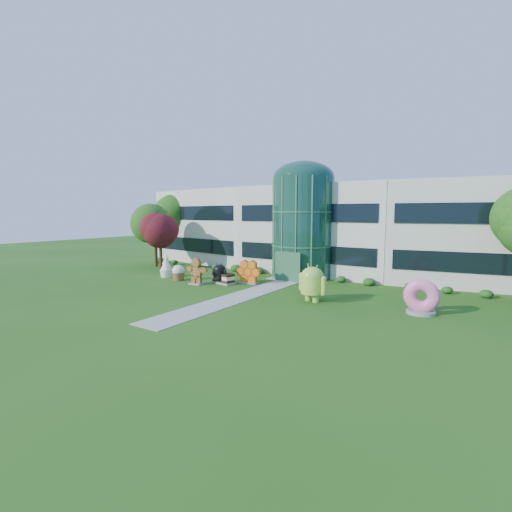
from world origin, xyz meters
The scene contains 14 objects.
ground centered at (0.00, 0.00, 0.00)m, with size 140.00×140.00×0.00m, color #215114.
building centered at (0.00, 18.00, 4.65)m, with size 46.00×15.00×9.30m, color beige, non-canonical shape.
atrium centered at (0.00, 12.00, 4.90)m, with size 6.00×6.00×9.80m, color #194738.
walkway centered at (0.00, 2.00, 0.02)m, with size 2.40×20.00×0.04m, color #9E9E93.
tree_red centered at (-15.50, 7.50, 3.00)m, with size 4.00×4.00×6.00m, color #3F0C14, non-canonical shape.
trees_backdrop centered at (0.00, 13.00, 4.20)m, with size 52.00×8.00×8.40m, color #264E13, non-canonical shape.
android_green centered at (5.24, 2.99, 1.50)m, with size 2.65×1.77×3.00m, color #A0D745, non-canonical shape.
android_black centered at (-4.64, 4.54, 1.06)m, with size 1.86×1.25×2.11m, color black, non-canonical shape.
donut centered at (12.47, 3.78, 1.15)m, with size 2.20×1.06×2.29m, color pink, non-canonical shape.
gingerbread centered at (-6.20, 3.22, 1.22)m, with size 2.64×1.01×2.43m, color brown, non-canonical shape.
ice_cream_sandwich centered at (-4.36, 4.78, 0.49)m, with size 2.19×1.10×0.98m, color black, non-canonical shape.
honeycomb centered at (-2.52, 6.15, 0.98)m, with size 2.48×0.89×1.95m, color orange, non-canonical shape.
froyo centered at (-11.39, 4.44, 1.17)m, with size 1.37×1.37×2.35m, color white, non-canonical shape.
cupcake centered at (-8.99, 3.73, 0.76)m, with size 1.26×1.26×1.51m, color white, non-canonical shape.
Camera 1 is at (16.35, -21.34, 6.42)m, focal length 26.00 mm.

